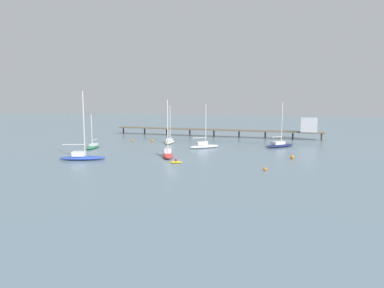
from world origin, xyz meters
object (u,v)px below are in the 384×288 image
(sailboat_red, at_px, (168,154))
(sailboat_navy, at_px, (279,144))
(mooring_buoy_inner, at_px, (265,169))
(pier, at_px, (264,127))
(dinghy_yellow, at_px, (176,162))
(sailboat_cream, at_px, (170,141))
(mooring_buoy_far, at_px, (292,157))
(sailboat_green, at_px, (93,146))
(mooring_buoy_outer, at_px, (133,141))
(mooring_buoy_near, at_px, (153,141))
(sailboat_white, at_px, (204,145))
(sailboat_blue, at_px, (82,156))

(sailboat_red, distance_m, sailboat_navy, 32.99)
(mooring_buoy_inner, bearing_deg, sailboat_red, 155.27)
(pier, distance_m, sailboat_red, 46.19)
(dinghy_yellow, bearing_deg, sailboat_cream, 109.64)
(sailboat_red, relative_size, mooring_buoy_inner, 20.88)
(sailboat_navy, height_order, sailboat_cream, sailboat_navy)
(mooring_buoy_far, bearing_deg, sailboat_green, 175.16)
(pier, relative_size, mooring_buoy_outer, 121.76)
(mooring_buoy_near, bearing_deg, sailboat_white, -27.74)
(mooring_buoy_inner, height_order, mooring_buoy_near, mooring_buoy_near)
(mooring_buoy_inner, bearing_deg, dinghy_yellow, 169.30)
(sailboat_white, bearing_deg, sailboat_navy, 20.20)
(mooring_buoy_inner, bearing_deg, sailboat_green, 157.72)
(sailboat_white, distance_m, sailboat_navy, 20.52)
(sailboat_white, xyz_separation_m, mooring_buoy_near, (-17.63, 9.27, -0.45))
(sailboat_navy, distance_m, sailboat_cream, 31.02)
(sailboat_cream, distance_m, mooring_buoy_near, 6.04)
(sailboat_navy, relative_size, mooring_buoy_near, 17.36)
(sailboat_blue, distance_m, mooring_buoy_inner, 38.15)
(dinghy_yellow, relative_size, mooring_buoy_near, 4.06)
(mooring_buoy_inner, bearing_deg, mooring_buoy_far, 69.56)
(dinghy_yellow, distance_m, mooring_buoy_near, 35.26)
(sailboat_white, bearing_deg, dinghy_yellow, -92.97)
(sailboat_navy, distance_m, mooring_buoy_outer, 43.08)
(mooring_buoy_inner, xyz_separation_m, mooring_buoy_near, (-34.24, 34.52, 0.04))
(sailboat_white, height_order, mooring_buoy_inner, sailboat_white)
(sailboat_blue, bearing_deg, sailboat_red, 25.51)
(sailboat_cream, xyz_separation_m, mooring_buoy_inner, (28.36, -33.11, -0.34))
(sailboat_red, bearing_deg, sailboat_cream, 106.33)
(sailboat_blue, bearing_deg, sailboat_white, 47.19)
(sailboat_cream, xyz_separation_m, mooring_buoy_near, (-5.87, 1.40, -0.30))
(sailboat_red, height_order, sailboat_navy, sailboat_red)
(mooring_buoy_inner, bearing_deg, sailboat_navy, 85.32)
(sailboat_navy, relative_size, dinghy_yellow, 4.28)
(sailboat_red, distance_m, sailboat_cream, 24.15)
(sailboat_green, bearing_deg, pier, 38.05)
(sailboat_red, xyz_separation_m, mooring_buoy_inner, (21.57, -9.94, -0.48))
(pier, bearing_deg, mooring_buoy_near, -151.76)
(sailboat_red, xyz_separation_m, mooring_buoy_near, (-12.66, 24.58, -0.43))
(pier, xyz_separation_m, sailboat_white, (-14.46, -26.51, -2.86))
(sailboat_blue, bearing_deg, sailboat_navy, 36.62)
(sailboat_cream, height_order, mooring_buoy_far, sailboat_cream)
(sailboat_green, bearing_deg, dinghy_yellow, -29.00)
(sailboat_red, xyz_separation_m, sailboat_blue, (-16.51, -7.88, 0.02))
(mooring_buoy_far, relative_size, mooring_buoy_near, 1.14)
(sailboat_red, bearing_deg, mooring_buoy_near, 117.26)
(sailboat_green, height_order, mooring_buoy_far, sailboat_green)
(sailboat_blue, relative_size, sailboat_white, 1.25)
(sailboat_green, relative_size, mooring_buoy_near, 12.87)
(sailboat_green, height_order, mooring_buoy_inner, sailboat_green)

